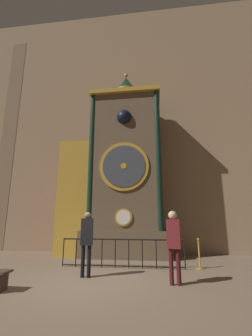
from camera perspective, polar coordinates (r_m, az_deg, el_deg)
The scene contains 7 objects.
ground_plane at distance 6.60m, azimuth -9.88°, elevation -26.67°, with size 28.00×28.00×0.00m, color #75604C.
cathedral_back_wall at distance 12.90m, azimuth -1.80°, elevation 12.08°, with size 24.00×0.32×14.09m.
clock_tower at distance 10.56m, azimuth -2.41°, elevation -1.46°, with size 5.05×1.80×9.00m.
railing_fence at distance 8.14m, azimuth -1.05°, elevation -20.46°, with size 4.20×0.05×0.94m.
visitor_near at distance 6.92m, azimuth -9.93°, elevation -16.97°, with size 0.38×0.28×1.80m.
visitor_far at distance 6.19m, azimuth 12.00°, elevation -17.18°, with size 0.37×0.26×1.81m.
stanchion_post at distance 8.41m, azimuth 18.18°, elevation -21.06°, with size 0.28×0.28×0.97m.
Camera 1 is at (1.82, -6.14, 1.59)m, focal length 24.00 mm.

